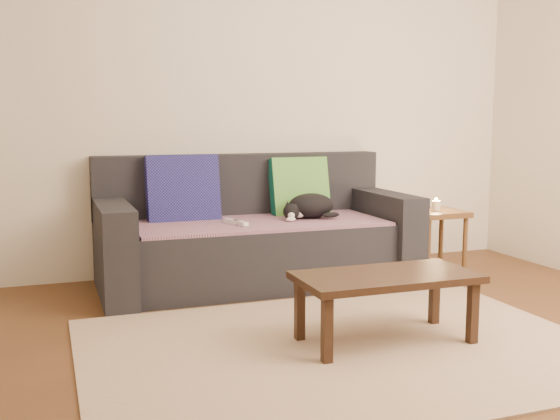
{
  "coord_description": "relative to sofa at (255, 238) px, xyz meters",
  "views": [
    {
      "loc": [
        -1.33,
        -2.65,
        1.11
      ],
      "look_at": [
        0.05,
        1.2,
        0.55
      ],
      "focal_mm": 42.0,
      "sensor_mm": 36.0,
      "label": 1
    }
  ],
  "objects": [
    {
      "name": "back_wall",
      "position": [
        0.0,
        0.43,
        0.99
      ],
      "size": [
        4.5,
        0.04,
        2.6
      ],
      "primitive_type": "cube",
      "color": "beige",
      "rests_on": "ground"
    },
    {
      "name": "side_table",
      "position": [
        1.3,
        -0.22,
        0.08
      ],
      "size": [
        0.38,
        0.38,
        0.47
      ],
      "color": "brown",
      "rests_on": "ground"
    },
    {
      "name": "wii_remote_a",
      "position": [
        -0.2,
        -0.13,
        0.15
      ],
      "size": [
        0.08,
        0.15,
        0.03
      ],
      "primitive_type": "cube",
      "rotation": [
        0.0,
        0.0,
        1.89
      ],
      "color": "white",
      "rests_on": "throw_blanket"
    },
    {
      "name": "wii_remote_b",
      "position": [
        -0.17,
        -0.22,
        0.15
      ],
      "size": [
        0.07,
        0.15,
        0.03
      ],
      "primitive_type": "cube",
      "rotation": [
        0.0,
        0.0,
        1.79
      ],
      "color": "white",
      "rests_on": "throw_blanket"
    },
    {
      "name": "sofa",
      "position": [
        0.0,
        0.0,
        0.0
      ],
      "size": [
        2.1,
        0.94,
        0.87
      ],
      "color": "#232328",
      "rests_on": "ground"
    },
    {
      "name": "cushion_navy",
      "position": [
        -0.46,
        0.17,
        0.32
      ],
      "size": [
        0.49,
        0.21,
        0.5
      ],
      "primitive_type": "cube",
      "rotation": [
        -0.17,
        0.0,
        0.0
      ],
      "color": "#0F1141",
      "rests_on": "throw_blanket"
    },
    {
      "name": "coffee_table",
      "position": [
        0.24,
        -1.41,
        0.0
      ],
      "size": [
        0.9,
        0.45,
        0.36
      ],
      "color": "#311F13",
      "rests_on": "rug"
    },
    {
      "name": "candle",
      "position": [
        1.3,
        -0.22,
        0.2
      ],
      "size": [
        0.06,
        0.06,
        0.09
      ],
      "color": "beige",
      "rests_on": "side_table"
    },
    {
      "name": "rug",
      "position": [
        0.0,
        -1.42,
        -0.3
      ],
      "size": [
        2.5,
        1.8,
        0.01
      ],
      "primitive_type": "cube",
      "color": "tan",
      "rests_on": "ground"
    },
    {
      "name": "cat",
      "position": [
        0.37,
        -0.08,
        0.21
      ],
      "size": [
        0.42,
        0.32,
        0.17
      ],
      "rotation": [
        0.0,
        0.0,
        -0.28
      ],
      "color": "black",
      "rests_on": "throw_blanket"
    },
    {
      "name": "cushion_green",
      "position": [
        0.39,
        0.17,
        0.32
      ],
      "size": [
        0.42,
        0.2,
        0.44
      ],
      "primitive_type": "cube",
      "rotation": [
        -0.23,
        0.0,
        0.0
      ],
      "color": "#0E5B48",
      "rests_on": "throw_blanket"
    },
    {
      "name": "throw_blanket",
      "position": [
        0.0,
        -0.09,
        0.12
      ],
      "size": [
        1.66,
        0.74,
        0.02
      ],
      "primitive_type": "cube",
      "color": "#41284B",
      "rests_on": "sofa"
    },
    {
      "name": "ground",
      "position": [
        0.0,
        -1.57,
        -0.31
      ],
      "size": [
        4.5,
        4.5,
        0.0
      ],
      "primitive_type": "plane",
      "color": "brown",
      "rests_on": "ground"
    }
  ]
}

